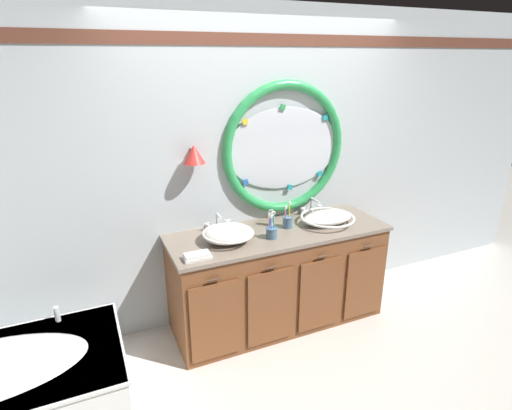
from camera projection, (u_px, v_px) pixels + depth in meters
name	position (u px, v px, depth m)	size (l,w,h in m)	color
ground_plane	(289.00, 335.00, 3.46)	(14.00, 14.00, 0.00)	silver
back_wall_assembly	(262.00, 166.00, 3.52)	(6.40, 0.26, 2.60)	silver
vanity_counter	(278.00, 276.00, 3.52)	(1.83, 0.66, 0.85)	brown
sink_basin_left	(228.00, 233.00, 3.16)	(0.40, 0.40, 0.13)	white
sink_basin_right	(327.00, 218.00, 3.51)	(0.46, 0.46, 0.10)	white
faucet_set_left	(218.00, 223.00, 3.39)	(0.22, 0.12, 0.15)	silver
faucet_set_right	(312.00, 207.00, 3.72)	(0.22, 0.15, 0.16)	silver
toothbrush_holder_left	(272.00, 232.00, 3.23)	(0.10, 0.10, 0.22)	slate
toothbrush_holder_right	(288.00, 221.00, 3.43)	(0.09, 0.09, 0.22)	slate
soap_dispenser	(271.00, 218.00, 3.47)	(0.05, 0.06, 0.15)	#EFE5C6
folded_hand_towel	(197.00, 256.00, 2.91)	(0.20, 0.10, 0.04)	white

